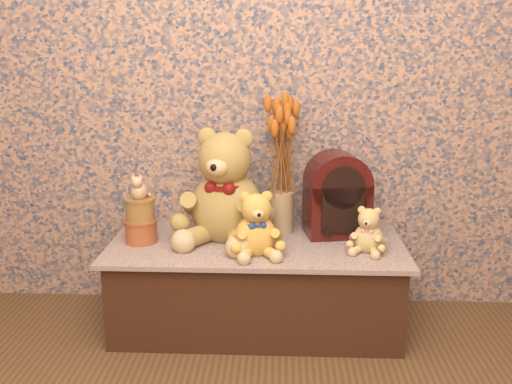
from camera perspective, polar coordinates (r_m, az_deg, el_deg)
display_shelf at (r=2.56m, az=0.05°, el=-9.13°), size 1.26×0.59×0.39m
teddy_large at (r=2.50m, az=-2.92°, el=1.20°), size 0.52×0.58×0.52m
teddy_medium at (r=2.33m, az=-0.02°, el=-2.79°), size 0.27×0.30×0.28m
teddy_small at (r=2.42m, az=11.08°, el=-3.44°), size 0.22×0.24×0.20m
cathedral_radio at (r=2.58m, az=8.02°, el=-0.18°), size 0.30×0.24×0.38m
ceramic_vase at (r=2.62m, az=2.51°, el=-1.96°), size 0.13×0.13×0.19m
dried_stalks at (r=2.54m, az=2.59°, el=5.07°), size 0.29×0.29×0.46m
biscuit_tin_lower at (r=2.54m, az=-11.27°, el=-3.82°), size 0.18×0.18×0.10m
biscuit_tin_upper at (r=2.51m, az=-11.38°, el=-1.70°), size 0.13×0.13×0.10m
cat_figurine at (r=2.48m, az=-11.50°, el=0.64°), size 0.08×0.09×0.11m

